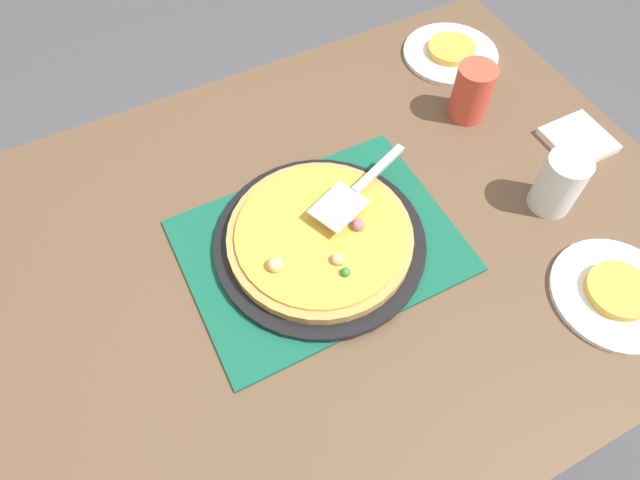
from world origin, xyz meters
The scene contains 13 objects.
ground_plane centered at (0.00, 0.00, 0.00)m, with size 8.00×8.00×0.00m, color #4C4C51.
dining_table centered at (0.00, 0.00, 0.64)m, with size 1.40×1.00×0.75m.
placemat centered at (0.00, 0.00, 0.75)m, with size 0.48×0.36×0.01m, color #145B42.
pizza_pan centered at (0.00, 0.00, 0.76)m, with size 0.38×0.38×0.01m, color black.
pizza centered at (0.00, 0.00, 0.78)m, with size 0.33×0.33×0.05m.
plate_near_left centered at (0.51, 0.33, 0.76)m, with size 0.22×0.22×0.01m, color white.
plate_far_right centered at (0.40, -0.32, 0.76)m, with size 0.22×0.22×0.01m, color white.
served_slice_left centered at (0.51, 0.33, 0.77)m, with size 0.11×0.11×0.02m, color gold.
served_slice_right centered at (0.40, -0.32, 0.77)m, with size 0.11×0.11×0.02m, color gold.
cup_near centered at (0.43, 0.16, 0.81)m, with size 0.08×0.08×0.12m, color #E04C38.
cup_far centered at (0.43, -0.11, 0.81)m, with size 0.08×0.08×0.12m, color white.
pizza_server centered at (0.09, 0.04, 0.82)m, with size 0.23×0.13×0.01m.
napkin_stack centered at (0.59, -0.02, 0.76)m, with size 0.12×0.12×0.02m, color white.
Camera 1 is at (-0.24, -0.47, 1.58)m, focal length 30.37 mm.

